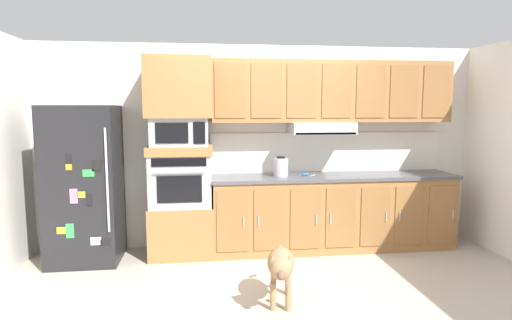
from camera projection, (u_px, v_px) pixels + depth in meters
The scene contains 15 objects.
ground_plane at pixel (275, 274), 4.47m from camera, with size 9.60×9.60×0.00m, color #B2A899.
back_kitchen_wall at pixel (261, 146), 5.41m from camera, with size 6.20×0.12×2.50m, color silver.
refrigerator at pixel (84, 184), 4.77m from camera, with size 0.76×0.73×1.76m.
oven_base_cabinet at pixel (182, 229), 5.05m from camera, with size 0.74×0.62×0.60m, color #996638.
built_in_oven at pixel (181, 180), 4.97m from camera, with size 0.70×0.62×0.60m.
appliance_mid_shelf at pixel (180, 150), 4.93m from camera, with size 0.74×0.62×0.10m, color #996638.
microwave at pixel (180, 132), 4.90m from camera, with size 0.64×0.54×0.32m.
appliance_upper_cabinet at pixel (179, 88), 4.85m from camera, with size 0.74×0.62×0.68m, color #996638.
lower_cabinet_run at pixel (333, 213), 5.26m from camera, with size 2.95×0.63×0.88m.
countertop_slab at pixel (334, 176), 5.20m from camera, with size 2.99×0.64×0.04m, color #4C4C51.
backsplash_panel at pixel (327, 152), 5.46m from camera, with size 2.99×0.02×0.50m, color silver.
upper_cabinet_with_hood at pixel (332, 94), 5.20m from camera, with size 2.95×0.48×0.88m.
screwdriver at pixel (305, 175), 5.12m from camera, with size 0.17×0.17×0.03m.
electric_kettle at pixel (281, 167), 5.06m from camera, with size 0.17×0.17×0.24m.
dog at pixel (281, 266), 3.71m from camera, with size 0.32×0.81×0.55m.
Camera 1 is at (-0.74, -4.23, 1.73)m, focal length 29.86 mm.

